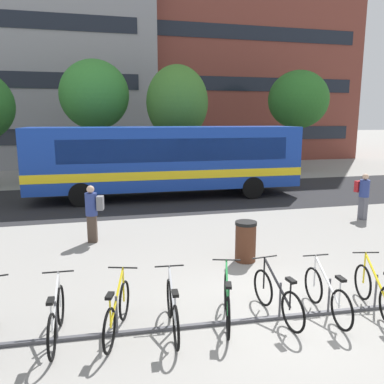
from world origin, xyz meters
TOP-DOWN VIEW (x-y plane):
  - ground at (0.00, 0.00)m, footprint 200.00×200.00m
  - bus_lane_asphalt at (0.00, 11.19)m, footprint 80.00×7.20m
  - city_bus at (-0.22, 11.19)m, footprint 12.08×2.82m
  - bike_rack at (-1.61, -0.12)m, footprint 7.67×0.51m
  - parked_bicycle_white_1 at (-4.01, 0.06)m, footprint 0.52×1.72m
  - parked_bicycle_yellow_2 at (-3.04, 0.01)m, footprint 0.67×1.66m
  - parked_bicycle_silver_3 at (-2.12, -0.14)m, footprint 0.52×1.72m
  - parked_bicycle_green_4 at (-1.13, -0.07)m, footprint 0.66×1.66m
  - parked_bicycle_black_5 at (-0.20, -0.13)m, footprint 0.52×1.72m
  - parked_bicycle_white_6 at (0.73, -0.27)m, footprint 0.52×1.72m
  - parked_bicycle_yellow_7 at (1.69, -0.36)m, footprint 0.57×1.69m
  - commuter_red_pack_0 at (5.95, 5.60)m, footprint 0.40×0.57m
  - commuter_grey_pack_1 at (-3.42, 5.20)m, footprint 0.57×0.40m
  - trash_bin at (0.32, 2.69)m, footprint 0.55×0.55m
  - street_tree_0 at (1.43, 16.23)m, footprint 3.53×3.53m
  - street_tree_1 at (10.11, 18.08)m, footprint 4.00×4.00m
  - street_tree_2 at (-3.15, 17.32)m, footprint 3.91×3.91m
  - building_left_wing at (-10.42, 29.89)m, footprint 23.72×13.82m
  - building_right_wing at (9.61, 29.65)m, footprint 19.95×10.68m
  - building_centre_block at (-1.91, 43.60)m, footprint 17.14×13.72m

SIDE VIEW (x-z plane):
  - ground at x=0.00m, z-range 0.00..0.00m
  - bus_lane_asphalt at x=0.00m, z-range 0.00..0.01m
  - bike_rack at x=-1.61m, z-range -0.26..0.44m
  - parked_bicycle_white_1 at x=-4.01m, z-range -0.11..0.88m
  - parked_bicycle_yellow_2 at x=-3.04m, z-range -0.11..0.88m
  - parked_bicycle_silver_3 at x=-2.12m, z-range -0.11..0.88m
  - parked_bicycle_green_4 at x=-1.13m, z-range -0.11..0.88m
  - parked_bicycle_black_5 at x=-0.20m, z-range -0.11..0.88m
  - parked_bicycle_white_6 at x=0.73m, z-range -0.11..0.88m
  - parked_bicycle_yellow_7 at x=1.69m, z-range -0.11..0.88m
  - trash_bin at x=0.32m, z-range 0.00..1.03m
  - commuter_red_pack_0 at x=5.95m, z-range 0.12..1.77m
  - commuter_grey_pack_1 at x=-3.42m, z-range 0.12..1.81m
  - city_bus at x=-0.22m, z-range 0.18..3.38m
  - street_tree_0 at x=1.43m, z-range 1.16..7.73m
  - street_tree_1 at x=10.11m, z-range 1.43..8.15m
  - street_tree_2 at x=-3.15m, z-range 1.45..8.30m
  - building_left_wing at x=-10.42m, z-range 0.00..15.33m
  - building_centre_block at x=-1.91m, z-range 0.00..17.90m
  - building_right_wing at x=9.61m, z-range 0.00..23.61m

